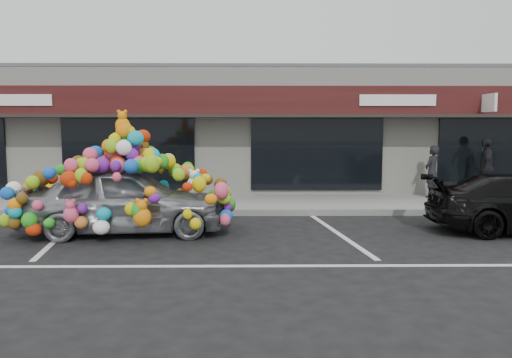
{
  "coord_description": "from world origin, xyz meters",
  "views": [
    {
      "loc": [
        0.89,
        -10.44,
        2.32
      ],
      "look_at": [
        1.01,
        1.4,
        1.08
      ],
      "focal_mm": 35.0,
      "sensor_mm": 36.0,
      "label": 1
    }
  ],
  "objects": [
    {
      "name": "ground",
      "position": [
        0.0,
        0.0,
        0.0
      ],
      "size": [
        90.0,
        90.0,
        0.0
      ],
      "primitive_type": "plane",
      "color": "black",
      "rests_on": "ground"
    },
    {
      "name": "shop_building",
      "position": [
        0.0,
        8.44,
        2.16
      ],
      "size": [
        24.0,
        7.2,
        4.31
      ],
      "color": "silver",
      "rests_on": "ground"
    },
    {
      "name": "sidewalk",
      "position": [
        0.0,
        4.0,
        0.07
      ],
      "size": [
        26.0,
        3.0,
        0.15
      ],
      "primitive_type": "cube",
      "color": "gray",
      "rests_on": "ground"
    },
    {
      "name": "kerb",
      "position": [
        0.0,
        2.5,
        0.07
      ],
      "size": [
        26.0,
        0.18,
        0.16
      ],
      "primitive_type": "cube",
      "color": "slate",
      "rests_on": "ground"
    },
    {
      "name": "parking_stripe_left",
      "position": [
        -3.2,
        0.2,
        0.0
      ],
      "size": [
        0.73,
        4.37,
        0.01
      ],
      "primitive_type": "cube",
      "rotation": [
        0.0,
        0.0,
        0.14
      ],
      "color": "silver",
      "rests_on": "ground"
    },
    {
      "name": "parking_stripe_mid",
      "position": [
        2.8,
        0.2,
        0.0
      ],
      "size": [
        0.73,
        4.37,
        0.01
      ],
      "primitive_type": "cube",
      "rotation": [
        0.0,
        0.0,
        0.14
      ],
      "color": "silver",
      "rests_on": "ground"
    },
    {
      "name": "lane_line",
      "position": [
        2.0,
        -2.3,
        0.0
      ],
      "size": [
        14.0,
        0.12,
        0.01
      ],
      "primitive_type": "cube",
      "color": "silver",
      "rests_on": "ground"
    },
    {
      "name": "toy_car",
      "position": [
        -1.84,
        0.32,
        0.92
      ],
      "size": [
        3.15,
        4.78,
        2.71
      ],
      "rotation": [
        0.0,
        0.0,
        1.64
      ],
      "color": "#AFB5BA",
      "rests_on": "ground"
    },
    {
      "name": "pedestrian_a",
      "position": [
        6.46,
        4.76,
        0.95
      ],
      "size": [
        0.69,
        0.68,
        1.6
      ],
      "primitive_type": "imported",
      "rotation": [
        0.0,
        0.0,
        3.89
      ],
      "color": "black",
      "rests_on": "sidewalk"
    },
    {
      "name": "pedestrian_c",
      "position": [
        8.06,
        4.6,
        1.08
      ],
      "size": [
        1.18,
        0.85,
        1.86
      ],
      "primitive_type": "imported",
      "rotation": [
        0.0,
        0.0,
        4.31
      ],
      "color": "#26242A",
      "rests_on": "sidewalk"
    }
  ]
}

